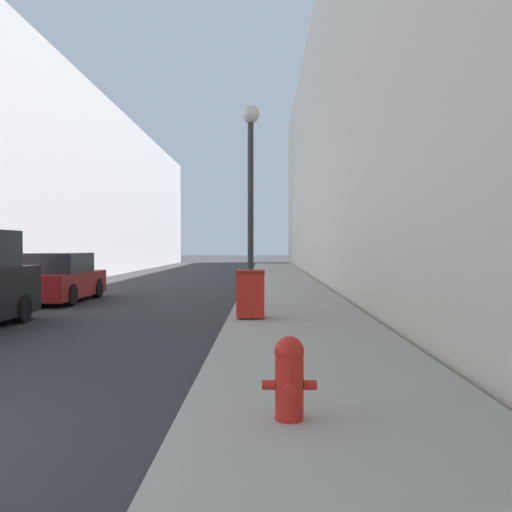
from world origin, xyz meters
name	(u,v)px	position (x,y,z in m)	size (l,w,h in m)	color
sidewalk_right	(285,289)	(5.07, 18.00, 0.07)	(3.21, 60.00, 0.14)	#9E998E
building_right_stone	(427,145)	(12.78, 26.00, 7.00)	(12.00, 60.00, 14.01)	beige
fire_hydrant	(289,376)	(4.52, 1.18, 0.54)	(0.50, 0.39, 0.77)	red
trash_bin	(251,293)	(3.98, 8.54, 0.68)	(0.63, 0.65, 1.06)	red
lamppost	(251,176)	(3.91, 11.12, 3.58)	(0.49, 0.49, 5.33)	#2D332D
parked_sedan_near	(59,279)	(-2.12, 13.57, 0.70)	(1.84, 4.35, 1.51)	maroon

